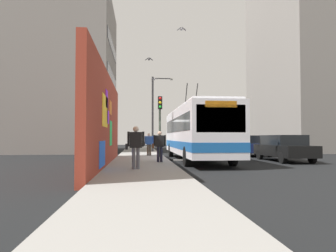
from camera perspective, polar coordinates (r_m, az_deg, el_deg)
ground_plane at (r=19.90m, az=-0.33°, el=-6.24°), size 80.00×80.00×0.00m
sidewalk_slab at (r=19.81m, az=-4.97°, el=-6.03°), size 48.00×3.20×0.15m
graffiti_wall at (r=15.50m, az=-11.29°, el=0.95°), size 13.28×0.32×4.51m
building_far_left at (r=34.03m, az=-18.16°, el=8.68°), size 12.05×9.44×15.45m
building_far_right at (r=38.33m, az=24.53°, el=10.91°), size 13.58×9.78×19.85m
city_bus at (r=19.54m, az=5.08°, el=-0.98°), size 12.04×2.60×5.04m
parked_car_black at (r=20.22m, az=20.30°, el=-3.67°), size 4.93×1.93×1.58m
parked_car_navy at (r=25.04m, az=15.09°, el=-3.39°), size 4.08×1.87×1.58m
parked_car_white at (r=30.13m, az=11.50°, el=-3.18°), size 4.38×1.93×1.58m
pedestrian_midblock at (r=22.36m, az=-3.50°, el=-3.03°), size 0.22×0.72×1.59m
pedestrian_near_wall at (r=12.90m, az=-5.93°, el=-3.22°), size 0.24×0.77×1.75m
pedestrian_at_curb at (r=16.49m, az=-1.56°, el=-3.31°), size 0.22×0.73×1.62m
traffic_light at (r=20.59m, az=-1.48°, el=1.86°), size 0.49×0.28×4.01m
street_lamp at (r=28.99m, az=-2.38°, el=3.25°), size 0.44×1.98×6.91m
flying_pigeons at (r=20.64m, az=-1.53°, el=15.22°), size 10.35×2.32×3.77m
curbside_puddle at (r=19.97m, az=1.39°, el=-6.21°), size 1.35×1.35×0.00m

